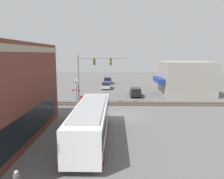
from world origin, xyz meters
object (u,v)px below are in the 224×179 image
at_px(parked_car_blue, 108,81).
at_px(pedestrian_at_crossing, 82,100).
at_px(city_bus, 91,121).
at_px(parked_car_black, 135,92).
at_px(parked_car_silver, 106,85).
at_px(crossing_signal, 76,90).

height_order(parked_car_blue, pedestrian_at_crossing, pedestrian_at_crossing).
distance_m(city_bus, parked_car_blue, 35.51).
xyz_separation_m(parked_car_black, pedestrian_at_crossing, (-7.53, 8.09, 0.18)).
bearing_deg(parked_car_black, parked_car_silver, 33.21).
distance_m(crossing_signal, parked_car_silver, 16.12).
bearing_deg(city_bus, parked_car_black, -15.59).
distance_m(crossing_signal, parked_car_black, 11.65).
distance_m(parked_car_silver, parked_car_blue, 7.89).
bearing_deg(crossing_signal, city_bus, -163.95).
relative_size(parked_car_silver, parked_car_blue, 1.03).
bearing_deg(pedestrian_at_crossing, parked_car_black, -47.05).
relative_size(city_bus, parked_car_blue, 2.63).
distance_m(crossing_signal, pedestrian_at_crossing, 1.62).
relative_size(parked_car_silver, pedestrian_at_crossing, 2.68).
xyz_separation_m(parked_car_black, parked_car_silver, (8.25, 5.40, -0.00)).
relative_size(crossing_signal, parked_car_blue, 0.86).
bearing_deg(parked_car_silver, crossing_signal, 167.63).
height_order(crossing_signal, pedestrian_at_crossing, crossing_signal).
height_order(crossing_signal, parked_car_blue, crossing_signal).
bearing_deg(city_bus, parked_car_silver, -0.00).
bearing_deg(parked_car_blue, pedestrian_at_crossing, 173.52).
xyz_separation_m(crossing_signal, parked_car_silver, (15.66, -3.44, -1.61)).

